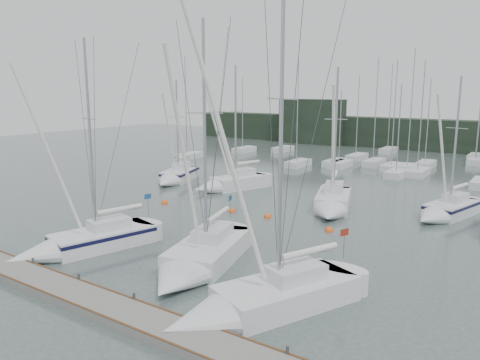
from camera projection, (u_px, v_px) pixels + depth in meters
name	position (u px, v px, depth m)	size (l,w,h in m)	color
ground	(164.00, 270.00, 25.96)	(160.00, 160.00, 0.00)	#465552
dock	(89.00, 300.00, 21.87)	(24.00, 2.00, 0.40)	slate
far_treeline	(429.00, 135.00, 75.75)	(90.00, 4.00, 5.00)	black
far_building_left	(312.00, 122.00, 84.89)	(12.00, 3.00, 8.00)	black
mast_forest	(414.00, 164.00, 59.22)	(55.91, 26.79, 14.52)	silver
sailboat_near_left	(77.00, 244.00, 28.58)	(4.94, 9.39, 13.75)	silver
sailboat_near_center	(195.00, 263.00, 25.51)	(5.54, 10.11, 14.68)	silver
sailboat_near_right	(250.00, 304.00, 20.63)	(6.55, 9.87, 16.05)	silver
sailboat_mid_a	(175.00, 177.00, 50.08)	(4.91, 8.24, 11.55)	silver
sailboat_mid_b	(226.00, 184.00, 46.27)	(5.18, 8.48, 12.91)	silver
sailboat_mid_c	(332.00, 205.00, 37.94)	(5.12, 8.61, 12.41)	silver
sailboat_mid_d	(444.00, 212.00, 36.17)	(4.25, 7.82, 11.62)	silver
buoy_a	(232.00, 212.00, 38.31)	(0.59, 0.59, 0.59)	#F35915
buoy_b	(329.00, 231.00, 33.11)	(0.63, 0.63, 0.63)	#F35915
buoy_c	(165.00, 203.00, 41.11)	(0.63, 0.63, 0.63)	#F35915
seagull	(182.00, 158.00, 25.74)	(0.91, 0.43, 0.18)	white
buoy_d	(268.00, 217.00, 36.63)	(0.61, 0.61, 0.61)	#F35915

